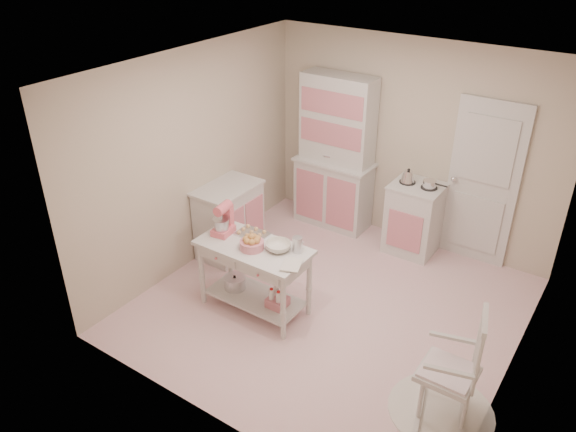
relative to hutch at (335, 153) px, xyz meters
The scene contains 14 objects.
room_shell 2.00m from the hutch, 60.42° to the right, with size 3.84×3.84×2.62m.
door 1.90m from the hutch, ahead, with size 0.82×0.05×2.04m, color silver.
hutch is the anchor object (origin of this frame).
stove 1.33m from the hutch, ahead, with size 0.62×0.57×0.92m, color silver.
base_cabinet 1.66m from the hutch, 116.19° to the right, with size 0.54×0.84×0.92m, color silver.
lace_rug 3.61m from the hutch, 43.76° to the right, with size 0.92×0.92×0.01m, color white.
rocking_chair 3.50m from the hutch, 43.76° to the right, with size 0.48×0.72×1.10m, color silver.
work_table 2.26m from the hutch, 82.70° to the right, with size 1.20×0.60×0.80m, color silver.
stand_mixer 2.13m from the hutch, 93.91° to the right, with size 0.20×0.28×0.34m, color #E25F6D.
cookie_tray 1.98m from the hutch, 86.37° to the right, with size 0.34×0.24×0.02m, color silver.
bread_basket 2.22m from the hutch, 82.35° to the right, with size 0.25×0.25×0.09m, color #CD7682.
mixing_bowl 2.14m from the hutch, 75.48° to the right, with size 0.27×0.27×0.08m, color beige.
metal_pitcher 2.12m from the hutch, 70.20° to the right, with size 0.10×0.10×0.17m, color silver.
recipe_book 2.39m from the hutch, 72.26° to the right, with size 0.18×0.25×0.02m, color beige.
Camera 1 is at (2.41, -4.37, 3.87)m, focal length 35.00 mm.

